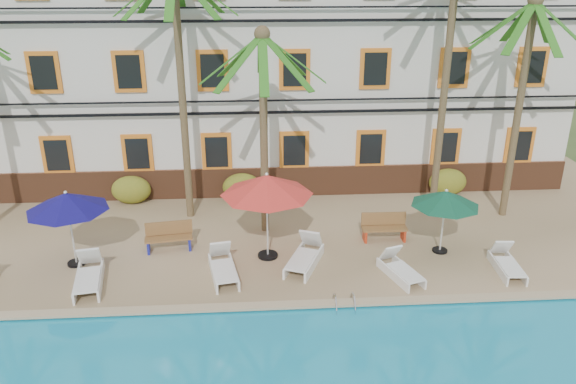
{
  "coord_description": "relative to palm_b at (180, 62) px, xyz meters",
  "views": [
    {
      "loc": [
        -0.14,
        -13.78,
        8.79
      ],
      "look_at": [
        0.99,
        3.0,
        2.0
      ],
      "focal_mm": 35.0,
      "sensor_mm": 36.0,
      "label": 1
    }
  ],
  "objects": [
    {
      "name": "ground",
      "position": [
        2.46,
        -5.26,
        -5.82
      ],
      "size": [
        100.0,
        100.0,
        0.0
      ],
      "primitive_type": "plane",
      "color": "#384C23",
      "rests_on": "ground"
    },
    {
      "name": "pool_deck",
      "position": [
        2.46,
        -0.26,
        -5.7
      ],
      "size": [
        30.0,
        12.0,
        0.25
      ],
      "primitive_type": "cube",
      "color": "tan",
      "rests_on": "ground"
    },
    {
      "name": "pool_coping",
      "position": [
        2.46,
        -6.16,
        -5.54
      ],
      "size": [
        30.0,
        0.35,
        0.06
      ],
      "primitive_type": "cube",
      "color": "tan",
      "rests_on": "pool_deck"
    },
    {
      "name": "hotel_building",
      "position": [
        2.46,
        4.72,
        -0.45
      ],
      "size": [
        25.4,
        6.44,
        10.22
      ],
      "color": "silver",
      "rests_on": "pool_deck"
    },
    {
      "name": "palm_b",
      "position": [
        0.0,
        0.0,
        0.0
      ],
      "size": [
        3.99,
        3.99,
        8.81
      ],
      "color": "brown",
      "rests_on": "pool_deck"
    },
    {
      "name": "palm_c",
      "position": [
        2.72,
        -1.39,
        -1.12
      ],
      "size": [
        3.99,
        3.99,
        6.88
      ],
      "color": "brown",
      "rests_on": "pool_deck"
    },
    {
      "name": "palm_d",
      "position": [
        8.92,
        -0.43,
        0.43
      ],
      "size": [
        3.99,
        3.99,
        9.57
      ],
      "color": "brown",
      "rests_on": "pool_deck"
    },
    {
      "name": "palm_e",
      "position": [
        11.51,
        -0.68,
        -0.59
      ],
      "size": [
        3.99,
        3.99,
        7.78
      ],
      "color": "brown",
      "rests_on": "pool_deck"
    },
    {
      "name": "shrub_left",
      "position": [
        -2.36,
        1.34,
        -5.02
      ],
      "size": [
        1.5,
        0.9,
        1.1
      ],
      "primitive_type": "ellipsoid",
      "color": "#2D5919",
      "rests_on": "pool_deck"
    },
    {
      "name": "shrub_mid",
      "position": [
        1.89,
        1.34,
        -5.02
      ],
      "size": [
        1.5,
        0.9,
        1.1
      ],
      "primitive_type": "ellipsoid",
      "color": "#2D5919",
      "rests_on": "pool_deck"
    },
    {
      "name": "shrub_right",
      "position": [
        10.07,
        1.34,
        -5.02
      ],
      "size": [
        1.5,
        0.9,
        1.1
      ],
      "primitive_type": "ellipsoid",
      "color": "#2D5919",
      "rests_on": "pool_deck"
    },
    {
      "name": "umbrella_blue",
      "position": [
        -3.17,
        -3.43,
        -3.49
      ],
      "size": [
        2.44,
        2.44,
        2.44
      ],
      "color": "black",
      "rests_on": "pool_deck"
    },
    {
      "name": "umbrella_red",
      "position": [
        2.74,
        -3.34,
        -3.15
      ],
      "size": [
        2.83,
        2.83,
        2.83
      ],
      "color": "black",
      "rests_on": "pool_deck"
    },
    {
      "name": "umbrella_green",
      "position": [
        8.28,
        -3.36,
        -3.74
      ],
      "size": [
        2.15,
        2.15,
        2.16
      ],
      "color": "black",
      "rests_on": "pool_deck"
    },
    {
      "name": "lounger_b",
      "position": [
        -2.45,
        -4.69,
        -5.27
      ],
      "size": [
        1.03,
        2.08,
        0.94
      ],
      "color": "white",
      "rests_on": "pool_deck"
    },
    {
      "name": "lounger_c",
      "position": [
        1.38,
        -4.44,
        -5.28
      ],
      "size": [
        1.01,
        2.01,
        0.91
      ],
      "color": "white",
      "rests_on": "pool_deck"
    },
    {
      "name": "lounger_d",
      "position": [
        3.85,
        -3.96,
        -5.26
      ],
      "size": [
        1.43,
        2.14,
        0.95
      ],
      "color": "white",
      "rests_on": "pool_deck"
    },
    {
      "name": "lounger_e",
      "position": [
        6.59,
        -4.84,
        -5.31
      ],
      "size": [
        1.14,
        1.84,
        0.82
      ],
      "color": "white",
      "rests_on": "pool_deck"
    },
    {
      "name": "lounger_f",
      "position": [
        9.87,
        -4.73,
        -5.31
      ],
      "size": [
        0.74,
        1.77,
        0.82
      ],
      "color": "white",
      "rests_on": "pool_deck"
    },
    {
      "name": "bench_left",
      "position": [
        -0.44,
        -2.62,
        -5.1
      ],
      "size": [
        1.55,
        0.67,
        0.93
      ],
      "color": "olive",
      "rests_on": "pool_deck"
    },
    {
      "name": "bench_right",
      "position": [
        6.66,
        -2.38,
        -5.1
      ],
      "size": [
        1.51,
        0.49,
        0.93
      ],
      "color": "olive",
      "rests_on": "pool_deck"
    },
    {
      "name": "pool_ladder",
      "position": [
        4.7,
        -6.26,
        -5.57
      ],
      "size": [
        0.54,
        0.74,
        0.74
      ],
      "color": "silver",
      "rests_on": "ground"
    }
  ]
}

